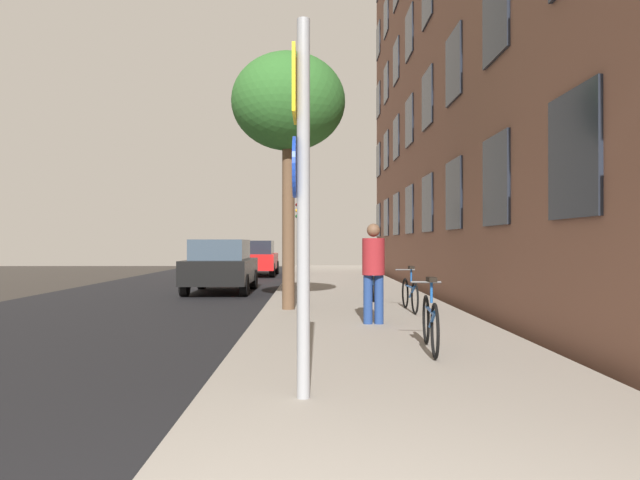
# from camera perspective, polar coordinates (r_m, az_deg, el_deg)

# --- Properties ---
(ground_plane) EXTENTS (41.80, 41.80, 0.00)m
(ground_plane) POSITION_cam_1_polar(r_m,az_deg,el_deg) (17.46, -8.93, -5.32)
(ground_plane) COLOR #332D28
(road_asphalt) EXTENTS (7.00, 38.00, 0.01)m
(road_asphalt) POSITION_cam_1_polar(r_m,az_deg,el_deg) (17.87, -15.64, -5.18)
(road_asphalt) COLOR black
(road_asphalt) RESTS_ON ground
(sidewalk) EXTENTS (4.20, 38.00, 0.12)m
(sidewalk) POSITION_cam_1_polar(r_m,az_deg,el_deg) (17.30, 2.67, -5.16)
(sidewalk) COLOR gray
(sidewalk) RESTS_ON ground
(sign_post) EXTENTS (0.16, 0.60, 3.47)m
(sign_post) POSITION_cam_1_polar(r_m,az_deg,el_deg) (5.29, -1.91, 5.58)
(sign_post) COLOR gray
(sign_post) RESTS_ON sidewalk
(traffic_light) EXTENTS (0.43, 0.24, 3.33)m
(traffic_light) POSITION_cam_1_polar(r_m,az_deg,el_deg) (26.13, -1.89, 1.64)
(traffic_light) COLOR black
(traffic_light) RESTS_ON sidewalk
(tree_near) EXTENTS (2.43, 2.43, 5.45)m
(tree_near) POSITION_cam_1_polar(r_m,az_deg,el_deg) (12.64, -3.14, 13.25)
(tree_near) COLOR brown
(tree_near) RESTS_ON sidewalk
(bicycle_0) EXTENTS (0.42, 1.73, 0.97)m
(bicycle_0) POSITION_cam_1_polar(r_m,az_deg,el_deg) (7.74, 10.85, -7.95)
(bicycle_0) COLOR black
(bicycle_0) RESTS_ON sidewalk
(bicycle_1) EXTENTS (0.42, 1.72, 0.94)m
(bicycle_1) POSITION_cam_1_polar(r_m,az_deg,el_deg) (12.09, 8.88, -5.24)
(bicycle_1) COLOR black
(bicycle_1) RESTS_ON sidewalk
(bicycle_2) EXTENTS (0.42, 1.60, 0.92)m
(bicycle_2) POSITION_cam_1_polar(r_m,az_deg,el_deg) (14.35, 5.18, -4.51)
(bicycle_2) COLOR black
(bicycle_2) RESTS_ON sidewalk
(pedestrian_0) EXTENTS (0.47, 0.47, 1.75)m
(pedestrian_0) POSITION_cam_1_polar(r_m,az_deg,el_deg) (10.11, 5.31, -2.63)
(pedestrian_0) COLOR navy
(pedestrian_0) RESTS_ON sidewalk
(car_0) EXTENTS (1.92, 4.03, 1.62)m
(car_0) POSITION_cam_1_polar(r_m,az_deg,el_deg) (17.89, -9.74, -2.49)
(car_0) COLOR black
(car_0) RESTS_ON road_asphalt
(car_1) EXTENTS (1.85, 4.42, 1.62)m
(car_1) POSITION_cam_1_polar(r_m,az_deg,el_deg) (26.82, -6.28, -1.75)
(car_1) COLOR red
(car_1) RESTS_ON road_asphalt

